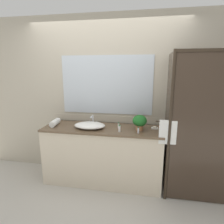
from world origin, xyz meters
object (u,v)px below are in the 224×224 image
Objects in this scene: amenity_bottle_lotion at (119,129)px; potted_plant at (140,121)px; soap_dish at (155,128)px; amenity_bottle_body_wash at (119,125)px; amenity_bottle_shampoo at (138,130)px; rolled_towel_near_edge at (55,123)px; faucet at (93,121)px; sink_basin at (90,125)px.

potted_plant is at bearing 25.08° from amenity_bottle_lotion.
potted_plant is 2.25× the size of soap_dish.
amenity_bottle_body_wash is 0.35m from amenity_bottle_shampoo.
amenity_bottle_shampoo is 1.32m from rolled_towel_near_edge.
amenity_bottle_shampoo is 0.85× the size of amenity_bottle_lotion.
potted_plant is 0.17m from amenity_bottle_shampoo.
soap_dish is at bearing -1.48° from faucet.
faucet is 0.78m from amenity_bottle_shampoo.
rolled_towel_near_edge reaches higher than amenity_bottle_shampoo.
sink_basin is 0.17m from faucet.
faucet is at bearing 178.52° from soap_dish.
soap_dish is 0.54m from amenity_bottle_body_wash.
amenity_bottle_body_wash is at bearing 9.47° from sink_basin.
soap_dish is 0.34m from amenity_bottle_shampoo.
amenity_bottle_shampoo is at bearing -2.95° from amenity_bottle_lotion.
faucet reaches higher than amenity_bottle_body_wash.
potted_plant reaches higher than amenity_bottle_shampoo.
amenity_bottle_shampoo is at bearing -30.19° from amenity_bottle_body_wash.
soap_dish is (0.96, -0.02, -0.04)m from faucet.
amenity_bottle_lotion is (0.04, -0.16, 0.01)m from amenity_bottle_body_wash.
amenity_bottle_lotion is at bearing -154.92° from potted_plant.
potted_plant is (0.74, -0.13, 0.08)m from faucet.
amenity_bottle_shampoo is (-0.01, -0.14, -0.09)m from potted_plant.
sink_basin is at bearing 168.97° from amenity_bottle_lotion.
sink_basin is at bearing -170.53° from amenity_bottle_body_wash.
potted_plant is 0.27m from soap_dish.
rolled_towel_near_edge is at bearing 173.10° from amenity_bottle_lotion.
faucet is at bearing 90.00° from sink_basin.
rolled_towel_near_edge is at bearing -175.83° from soap_dish.
sink_basin is at bearing 171.88° from amenity_bottle_shampoo.
faucet reaches higher than amenity_bottle_lotion.
rolled_towel_near_edge is at bearing -177.97° from amenity_bottle_body_wash.
amenity_bottle_body_wash is (0.43, -0.10, -0.01)m from faucet.
sink_basin is 4.66× the size of amenity_bottle_lotion.
amenity_bottle_lotion is (-0.27, 0.01, 0.01)m from amenity_bottle_shampoo.
amenity_bottle_body_wash reaches higher than sink_basin.
amenity_bottle_body_wash is 1.07× the size of amenity_bottle_shampoo.
potted_plant is 2.63× the size of amenity_bottle_shampoo.
soap_dish is 0.55m from amenity_bottle_lotion.
potted_plant reaches higher than soap_dish.
amenity_bottle_body_wash is at bearing -171.83° from soap_dish.
amenity_bottle_body_wash is at bearing 149.81° from amenity_bottle_shampoo.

